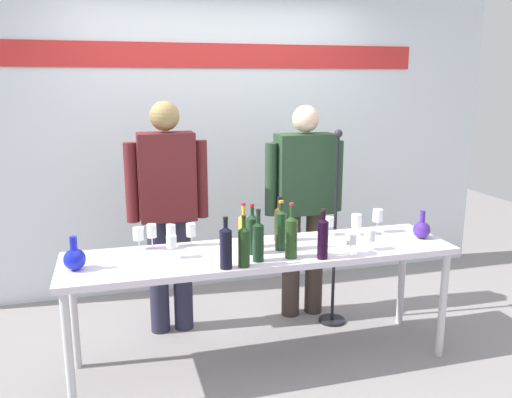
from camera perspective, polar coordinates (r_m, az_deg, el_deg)
name	(u,v)px	position (r m, az deg, el deg)	size (l,w,h in m)	color
ground_plane	(262,361)	(3.64, 0.67, -17.29)	(10.00, 10.00, 0.00)	gray
back_wall	(215,118)	(4.59, -4.55, 8.76)	(5.22, 0.11, 3.00)	white
display_table	(262,260)	(3.34, 0.70, -6.64)	(2.47, 0.61, 0.78)	silver
decanter_blue_left	(75,258)	(3.14, -19.20, -6.13)	(0.12, 0.12, 0.20)	#1621C1
decanter_blue_right	(422,229)	(3.73, 17.64, -3.15)	(0.12, 0.12, 0.19)	#43238A
presenter_left	(168,205)	(3.77, -9.60, -0.62)	(0.58, 0.22, 1.69)	#252439
presenter_right	(304,198)	(4.01, 5.26, 0.08)	(0.62, 0.22, 1.65)	#382E28
wine_bottle_0	(281,228)	(3.30, 2.74, -3.21)	(0.07, 0.07, 0.32)	#1B3B1C
wine_bottle_1	(323,237)	(3.16, 7.32, -4.13)	(0.06, 0.06, 0.31)	black
wine_bottle_2	(252,233)	(3.23, -0.42, -3.69)	(0.07, 0.07, 0.32)	#18341D
wine_bottle_3	(244,245)	(3.00, -1.34, -5.07)	(0.07, 0.07, 0.30)	#193314
wine_bottle_4	(226,246)	(2.98, -3.31, -5.16)	(0.07, 0.07, 0.30)	black
wine_bottle_5	(258,240)	(3.09, 0.25, -4.47)	(0.07, 0.07, 0.32)	black
wine_bottle_6	(244,229)	(3.34, -1.37, -3.33)	(0.07, 0.07, 0.29)	gold
wine_bottle_7	(291,235)	(3.16, 3.87, -3.98)	(0.07, 0.07, 0.34)	#213E19
wine_bottle_8	(279,222)	(3.48, 2.58, -2.54)	(0.07, 0.07, 0.30)	#4B2D15
wine_glass_left_0	(139,234)	(3.39, -12.70, -3.75)	(0.07, 0.07, 0.14)	white
wine_glass_left_1	(152,232)	(3.36, -11.32, -3.51)	(0.06, 0.06, 0.17)	white
wine_glass_left_2	(171,242)	(3.19, -9.22, -4.66)	(0.06, 0.06, 0.14)	white
wine_glass_left_3	(191,230)	(3.41, -7.12, -3.41)	(0.06, 0.06, 0.15)	white
wine_glass_left_4	(171,231)	(3.41, -9.27, -3.52)	(0.06, 0.06, 0.15)	white
wine_glass_right_0	(356,221)	(3.67, 10.91, -2.36)	(0.07, 0.07, 0.15)	white
wine_glass_right_1	(351,239)	(3.27, 10.33, -4.35)	(0.07, 0.07, 0.13)	white
wine_glass_right_2	(378,216)	(3.77, 13.15, -1.79)	(0.07, 0.07, 0.17)	white
wine_glass_right_3	(329,222)	(3.65, 7.97, -2.52)	(0.07, 0.07, 0.13)	white
wine_glass_right_4	(370,236)	(3.38, 12.33, -3.92)	(0.07, 0.07, 0.13)	white
microphone_stand	(334,261)	(4.01, 8.50, -6.71)	(0.20, 0.20, 1.49)	black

